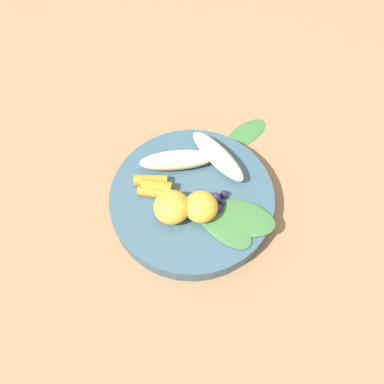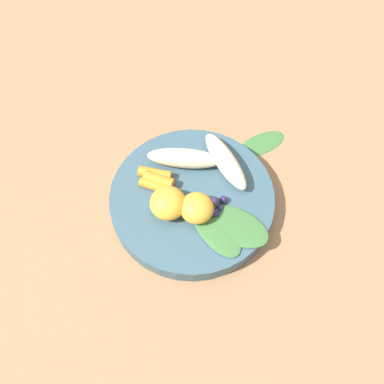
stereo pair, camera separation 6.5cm
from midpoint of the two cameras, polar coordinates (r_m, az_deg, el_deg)
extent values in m
plane|color=#99704C|center=(0.68, 2.71, -1.87)|extent=(2.40, 2.40, 0.00)
cylinder|color=#385666|center=(0.67, 2.76, -1.28)|extent=(0.26, 0.26, 0.03)
ellipsoid|color=beige|center=(0.68, 1.80, 4.30)|extent=(0.12, 0.07, 0.03)
ellipsoid|color=beige|center=(0.68, 7.20, 3.88)|extent=(0.06, 0.12, 0.03)
ellipsoid|color=#F4A833|center=(0.63, 3.72, -2.38)|extent=(0.05, 0.05, 0.04)
ellipsoid|color=#F4A833|center=(0.63, -0.25, -1.75)|extent=(0.05, 0.05, 0.04)
cylinder|color=orange|center=(0.67, -2.21, 2.20)|extent=(0.05, 0.04, 0.02)
cylinder|color=orange|center=(0.66, -1.65, 1.32)|extent=(0.05, 0.04, 0.02)
cylinder|color=orange|center=(0.66, -1.50, 0.36)|extent=(0.06, 0.05, 0.01)
sphere|color=#2D234C|center=(0.65, 7.03, -1.28)|extent=(0.01, 0.01, 0.01)
sphere|color=#2D234C|center=(0.64, 5.94, -3.03)|extent=(0.01, 0.01, 0.01)
sphere|color=#2D234C|center=(0.65, 6.58, -2.41)|extent=(0.01, 0.01, 0.01)
sphere|color=#2D234C|center=(0.64, 4.37, -3.51)|extent=(0.01, 0.01, 0.01)
sphere|color=#2D234C|center=(0.64, 5.08, -2.30)|extent=(0.01, 0.01, 0.01)
sphere|color=#2D234C|center=(0.64, 5.83, -1.46)|extent=(0.01, 0.01, 0.01)
sphere|color=#2D234C|center=(0.65, 5.53, -1.61)|extent=(0.01, 0.01, 0.01)
cylinder|color=white|center=(0.64, 6.02, -4.06)|extent=(0.04, 0.04, 0.00)
ellipsoid|color=#3D7038|center=(0.63, 6.01, -4.83)|extent=(0.09, 0.12, 0.01)
ellipsoid|color=#3D7038|center=(0.64, 8.52, -4.70)|extent=(0.12, 0.11, 0.01)
ellipsoid|color=#3D7038|center=(0.76, 11.70, 6.19)|extent=(0.10, 0.06, 0.01)
camera|label=1|loc=(0.03, -87.13, 4.99)|focal=40.14mm
camera|label=2|loc=(0.03, 92.87, -4.99)|focal=40.14mm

